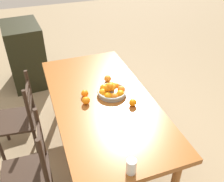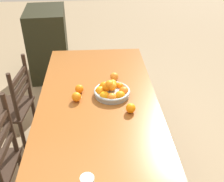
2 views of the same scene
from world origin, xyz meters
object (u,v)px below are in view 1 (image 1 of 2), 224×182
(orange_loose_0, at_px, (108,79))
(drinking_glass, at_px, (131,166))
(orange_loose_2, at_px, (133,102))
(orange_loose_3, at_px, (86,101))
(chair_near_window, at_px, (32,172))
(chair_by_cabinet, at_px, (20,119))
(dining_table, at_px, (103,105))
(orange_loose_1, at_px, (85,93))
(cabinet, at_px, (26,55))
(fruit_bowl, at_px, (112,91))

(orange_loose_0, relative_size, drinking_glass, 0.61)
(orange_loose_2, height_order, drinking_glass, drinking_glass)
(orange_loose_2, relative_size, orange_loose_3, 0.97)
(chair_near_window, distance_m, chair_by_cabinet, 0.76)
(dining_table, distance_m, orange_loose_1, 0.21)
(dining_table, distance_m, chair_by_cabinet, 0.92)
(orange_loose_3, xyz_separation_m, drinking_glass, (-0.87, -0.10, 0.02))
(dining_table, xyz_separation_m, cabinet, (1.79, 0.66, -0.18))
(dining_table, height_order, orange_loose_2, orange_loose_2)
(cabinet, height_order, drinking_glass, cabinet)
(chair_by_cabinet, relative_size, orange_loose_3, 12.01)
(orange_loose_1, bearing_deg, chair_by_cabinet, 71.67)
(chair_near_window, relative_size, orange_loose_1, 13.74)
(chair_near_window, bearing_deg, orange_loose_2, 105.84)
(chair_by_cabinet, height_order, fruit_bowl, chair_by_cabinet)
(dining_table, bearing_deg, chair_near_window, 119.36)
(chair_by_cabinet, bearing_deg, cabinet, -179.83)
(cabinet, bearing_deg, fruit_bowl, -160.27)
(orange_loose_0, relative_size, orange_loose_2, 1.01)
(orange_loose_0, height_order, orange_loose_1, orange_loose_0)
(drinking_glass, bearing_deg, fruit_bowl, -11.26)
(chair_near_window, height_order, drinking_glass, chair_near_window)
(orange_loose_2, bearing_deg, orange_loose_3, 66.78)
(chair_near_window, relative_size, drinking_glass, 8.00)
(cabinet, xyz_separation_m, orange_loose_1, (-1.68, -0.51, 0.29))
(chair_near_window, bearing_deg, chair_by_cabinet, -173.09)
(drinking_glass, bearing_deg, orange_loose_2, -24.38)
(chair_near_window, height_order, orange_loose_1, chair_near_window)
(orange_loose_2, bearing_deg, cabinet, 24.50)
(fruit_bowl, bearing_deg, orange_loose_0, -9.43)
(orange_loose_3, height_order, drinking_glass, drinking_glass)
(chair_by_cabinet, distance_m, orange_loose_0, 1.03)
(chair_near_window, distance_m, orange_loose_3, 0.79)
(dining_table, relative_size, chair_near_window, 1.97)
(chair_by_cabinet, relative_size, fruit_bowl, 3.05)
(orange_loose_2, relative_size, drinking_glass, 0.60)
(fruit_bowl, relative_size, orange_loose_3, 3.94)
(orange_loose_0, bearing_deg, orange_loose_2, -169.60)
(chair_near_window, distance_m, fruit_bowl, 1.05)
(chair_near_window, xyz_separation_m, fruit_bowl, (0.48, -0.88, 0.30))
(orange_loose_2, distance_m, orange_loose_3, 0.45)
(orange_loose_2, xyz_separation_m, orange_loose_3, (0.18, 0.41, 0.00))
(orange_loose_3, bearing_deg, dining_table, -84.46)
(fruit_bowl, bearing_deg, chair_by_cabinet, 73.28)
(chair_near_window, bearing_deg, orange_loose_3, 127.38)
(cabinet, distance_m, orange_loose_2, 2.20)
(dining_table, distance_m, orange_loose_0, 0.34)
(orange_loose_3, bearing_deg, chair_near_window, 124.85)
(chair_near_window, relative_size, orange_loose_2, 13.28)
(chair_near_window, xyz_separation_m, cabinet, (2.22, -0.11, 0.01))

